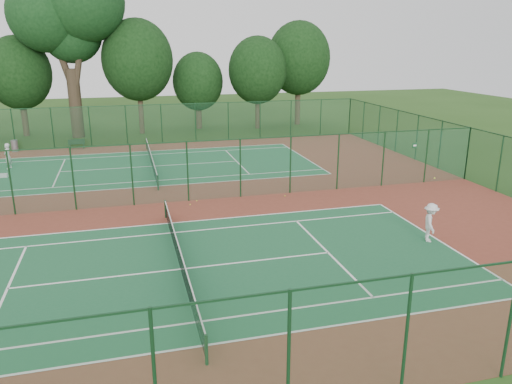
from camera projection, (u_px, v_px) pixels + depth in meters
ground at (162, 203)px, 28.40m from camera, size 120.00×120.00×0.00m
red_pad at (162, 203)px, 28.40m from camera, size 40.00×36.00×0.01m
court_near at (180, 269)px, 20.07m from camera, size 23.77×10.97×0.01m
court_far at (152, 166)px, 36.72m from camera, size 23.77×10.97×0.01m
fence_north at (144, 124)px, 44.55m from camera, size 40.00×0.09×3.50m
fence_south at (224, 367)px, 11.24m from camera, size 40.00×0.09×3.50m
fence_east at (467, 153)px, 32.84m from camera, size 0.09×36.00×3.50m
fence_divider at (160, 173)px, 27.89m from camera, size 40.00×0.09×3.50m
tennis_net_near at (180, 257)px, 19.92m from camera, size 0.10×12.90×0.97m
tennis_net_far at (151, 159)px, 36.57m from camera, size 0.10×12.90×0.97m
player_near at (430, 223)px, 22.66m from camera, size 1.07×1.34×1.81m
player_far at (8, 156)px, 35.78m from camera, size 0.60×0.76×1.85m
trash_bin at (15, 146)px, 41.58m from camera, size 0.65×0.65×0.96m
bench at (77, 144)px, 42.67m from camera, size 1.38×0.45×0.84m
kit_bag at (2, 176)px, 33.67m from camera, size 0.73×0.32×0.26m
stray_ball_a at (190, 205)px, 27.98m from camera, size 0.07×0.07×0.07m
stray_ball_b at (285, 196)px, 29.55m from camera, size 0.07×0.07×0.07m
stray_ball_c at (197, 201)px, 28.68m from camera, size 0.06×0.06×0.06m
big_tree at (68, 13)px, 45.09m from camera, size 10.38×7.60×15.95m
evergreen_row at (147, 132)px, 50.96m from camera, size 39.00×5.00×12.00m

